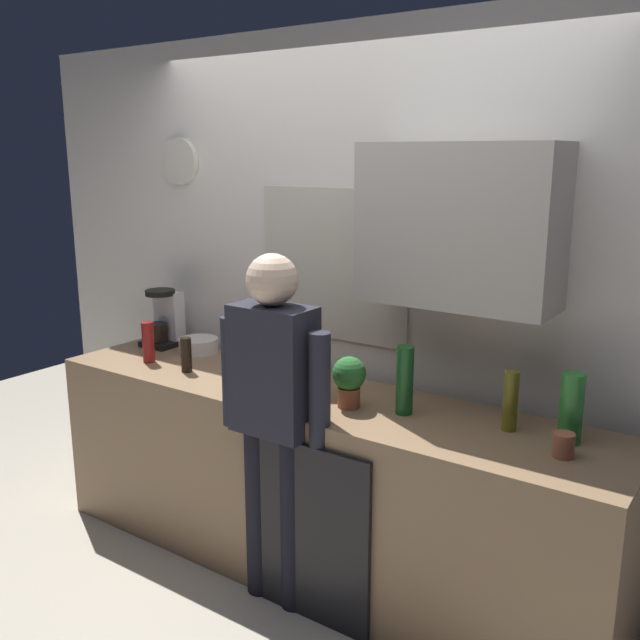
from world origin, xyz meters
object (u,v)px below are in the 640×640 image
at_px(potted_plant, 349,378).
at_px(dish_soap, 244,363).
at_px(coffee_maker, 165,320).
at_px(bottle_dark_sauce, 186,355).
at_px(bottle_red_vinegar, 148,342).
at_px(cup_terracotta_mug, 564,445).
at_px(bottle_amber_beer, 321,370).
at_px(mixing_bowl, 198,345).
at_px(bottle_green_wine, 405,380).
at_px(bottle_olive_oil, 510,401).
at_px(bottle_clear_soda, 571,408).
at_px(person_at_sink, 274,403).

height_order(potted_plant, dish_soap, potted_plant).
bearing_deg(coffee_maker, bottle_dark_sauce, -32.63).
height_order(bottle_red_vinegar, bottle_dark_sauce, bottle_red_vinegar).
relative_size(bottle_red_vinegar, cup_terracotta_mug, 2.39).
bearing_deg(bottle_amber_beer, dish_soap, -176.66).
bearing_deg(cup_terracotta_mug, mixing_bowl, 173.44).
bearing_deg(bottle_green_wine, cup_terracotta_mug, -4.56).
xyz_separation_m(bottle_amber_beer, potted_plant, (0.20, -0.07, 0.02)).
height_order(coffee_maker, bottle_green_wine, coffee_maker).
height_order(bottle_amber_beer, bottle_green_wine, bottle_green_wine).
xyz_separation_m(cup_terracotta_mug, dish_soap, (-1.58, 0.03, 0.03)).
xyz_separation_m(cup_terracotta_mug, potted_plant, (-0.93, -0.01, 0.09)).
xyz_separation_m(bottle_green_wine, cup_terracotta_mug, (0.69, -0.06, -0.10)).
bearing_deg(bottle_red_vinegar, bottle_olive_oil, 5.41).
bearing_deg(bottle_clear_soda, potted_plant, -169.93).
bearing_deg(coffee_maker, bottle_clear_soda, -2.47).
height_order(cup_terracotta_mug, mixing_bowl, cup_terracotta_mug).
xyz_separation_m(bottle_red_vinegar, bottle_green_wine, (1.49, 0.10, 0.04)).
bearing_deg(bottle_olive_oil, potted_plant, -167.86).
distance_m(bottle_green_wine, person_at_sink, 0.57).
distance_m(coffee_maker, bottle_green_wine, 1.69).
bearing_deg(bottle_olive_oil, cup_terracotta_mug, -27.62).
bearing_deg(bottle_dark_sauce, bottle_green_wine, 5.29).
height_order(bottle_green_wine, person_at_sink, person_at_sink).
relative_size(cup_terracotta_mug, mixing_bowl, 0.42).
distance_m(bottle_red_vinegar, bottle_green_wine, 1.49).
xyz_separation_m(bottle_amber_beer, bottle_dark_sauce, (-0.76, -0.12, -0.03)).
bearing_deg(mixing_bowl, bottle_amber_beer, -10.64).
relative_size(coffee_maker, bottle_clear_soda, 1.18).
relative_size(bottle_dark_sauce, bottle_olive_oil, 0.72).
relative_size(bottle_clear_soda, mixing_bowl, 1.27).
bearing_deg(bottle_red_vinegar, coffee_maker, 122.21).
bearing_deg(bottle_olive_oil, bottle_clear_soda, 3.95).
height_order(mixing_bowl, potted_plant, potted_plant).
distance_m(potted_plant, dish_soap, 0.65).
distance_m(coffee_maker, bottle_amber_beer, 1.25).
xyz_separation_m(bottle_amber_beer, bottle_green_wine, (0.44, -0.00, 0.03)).
bearing_deg(potted_plant, coffee_maker, 169.63).
height_order(coffee_maker, potted_plant, coffee_maker).
bearing_deg(person_at_sink, bottle_green_wine, 23.15).
bearing_deg(bottle_amber_beer, bottle_clear_soda, 4.65).
distance_m(bottle_clear_soda, bottle_green_wine, 0.68).
xyz_separation_m(bottle_green_wine, bottle_dark_sauce, (-1.20, -0.11, -0.06)).
height_order(cup_terracotta_mug, potted_plant, potted_plant).
xyz_separation_m(bottle_dark_sauce, bottle_olive_oil, (1.64, 0.19, 0.04)).
height_order(bottle_clear_soda, dish_soap, bottle_clear_soda).
bearing_deg(person_at_sink, bottle_olive_oil, 12.48).
xyz_separation_m(bottle_clear_soda, dish_soap, (-1.56, -0.12, -0.06)).
xyz_separation_m(bottle_dark_sauce, mixing_bowl, (-0.21, 0.30, -0.05)).
bearing_deg(dish_soap, bottle_olive_oil, 4.33).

